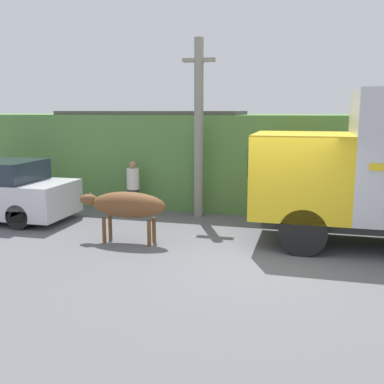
% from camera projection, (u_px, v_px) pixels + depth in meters
% --- Properties ---
extents(ground_plane, '(60.00, 60.00, 0.00)m').
position_uv_depth(ground_plane, '(269.00, 260.00, 9.22)').
color(ground_plane, slate).
extents(hillside_embankment, '(32.00, 5.75, 2.90)m').
position_uv_depth(hillside_embankment, '(287.00, 157.00, 15.40)').
color(hillside_embankment, '#568442').
rests_on(hillside_embankment, ground_plane).
extents(building_backdrop, '(5.84, 2.70, 3.02)m').
position_uv_depth(building_backdrop, '(155.00, 156.00, 15.13)').
color(building_backdrop, '#B2BCAD').
rests_on(building_backdrop, ground_plane).
extents(brown_cow, '(2.13, 0.61, 1.19)m').
position_uv_depth(brown_cow, '(127.00, 205.00, 10.36)').
color(brown_cow, brown).
rests_on(brown_cow, ground_plane).
extents(pedestrian_on_hill, '(0.38, 0.38, 1.56)m').
position_uv_depth(pedestrian_on_hill, '(133.00, 185.00, 13.35)').
color(pedestrian_on_hill, '#38332D').
rests_on(pedestrian_on_hill, ground_plane).
extents(utility_pole, '(0.90, 0.26, 5.00)m').
position_uv_depth(utility_pole, '(199.00, 126.00, 12.66)').
color(utility_pole, gray).
rests_on(utility_pole, ground_plane).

